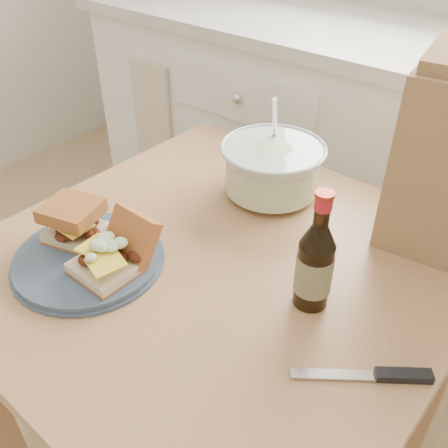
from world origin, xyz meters
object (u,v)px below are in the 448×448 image
Objects in this scene: plate at (88,259)px; beer_bottle at (315,264)px; dining_table at (220,297)px; coleslaw_bowl at (272,171)px.

plate is 1.24× the size of beer_bottle.
dining_table is 0.27m from beer_bottle.
coleslaw_bowl is 1.03× the size of beer_bottle.
coleslaw_bowl is (-0.06, 0.25, 0.17)m from dining_table.
plate is (-0.19, -0.17, 0.12)m from dining_table.
beer_bottle reaches higher than dining_table.
dining_table is at bearing 164.42° from beer_bottle.
coleslaw_bowl reaches higher than plate.
dining_table is 0.31m from coleslaw_bowl.
plate is 0.43m from beer_bottle.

